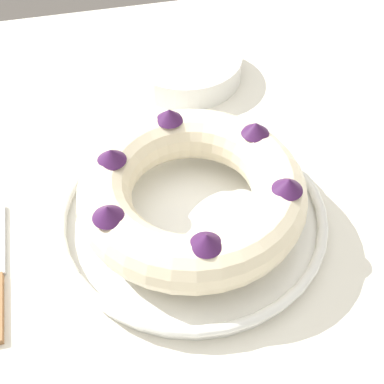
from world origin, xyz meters
name	(u,v)px	position (x,y,z in m)	size (l,w,h in m)	color
dining_table	(186,291)	(0.00, 0.00, 0.64)	(1.26, 1.11, 0.72)	silver
serving_dish	(192,216)	(0.02, 0.04, 0.74)	(0.31, 0.31, 0.03)	white
bundt_cake	(192,191)	(0.02, 0.04, 0.78)	(0.25, 0.25, 0.07)	beige
side_bowl	(186,66)	(0.07, 0.32, 0.74)	(0.17, 0.17, 0.04)	white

